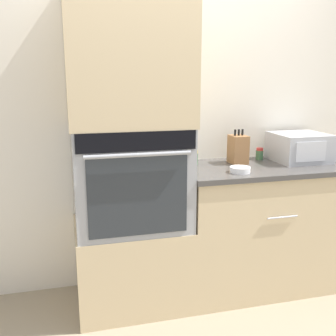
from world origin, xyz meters
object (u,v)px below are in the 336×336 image
wall_oven (130,176)px  condiment_jar_near (195,158)px  microwave (299,147)px  bowl (240,170)px  condiment_jar_mid (193,163)px  condiment_jar_far (260,154)px  knife_block (238,149)px

wall_oven → condiment_jar_near: size_ratio=7.08×
microwave → bowl: bearing=-157.9°
microwave → condiment_jar_near: microwave is taller
condiment_jar_mid → condiment_jar_far: bearing=14.4°
bowl → microwave: bearing=22.1°
condiment_jar_near → knife_block: bearing=-5.6°
microwave → bowl: 0.64m
wall_oven → condiment_jar_mid: 0.45m
knife_block → condiment_jar_far: (0.22, 0.08, -0.06)m
condiment_jar_far → condiment_jar_near: bearing=-175.0°
wall_oven → condiment_jar_far: (1.04, 0.20, 0.06)m
wall_oven → knife_block: 0.84m
wall_oven → condiment_jar_far: 1.06m
wall_oven → knife_block: size_ratio=2.93×
microwave → condiment_jar_mid: (-0.86, -0.03, -0.07)m
condiment_jar_mid → condiment_jar_far: (0.59, 0.15, 0.01)m
knife_block → bowl: (-0.11, -0.28, -0.08)m
knife_block → condiment_jar_mid: size_ratio=3.42×
knife_block → bowl: knife_block is taller
knife_block → condiment_jar_near: knife_block is taller
condiment_jar_far → bowl: bearing=-132.2°
bowl → knife_block: bearing=68.9°
bowl → condiment_jar_near: bearing=124.4°
wall_oven → condiment_jar_near: (0.50, 0.15, 0.07)m
wall_oven → bowl: 0.73m
knife_block → condiment_jar_far: bearing=20.0°
wall_oven → condiment_jar_far: bearing=10.7°
condiment_jar_near → wall_oven: bearing=-163.4°
wall_oven → bowl: wall_oven is taller
condiment_jar_mid → condiment_jar_near: bearing=62.7°
knife_block → condiment_jar_far: 0.24m
condiment_jar_mid → condiment_jar_far: condiment_jar_far is taller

